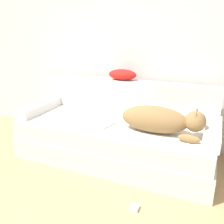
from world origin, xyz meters
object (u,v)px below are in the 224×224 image
at_px(couch, 115,140).
at_px(laptop, 98,123).
at_px(throw_pillow, 123,75).
at_px(power_adapter, 134,208).
at_px(dog, 160,120).

height_order(couch, laptop, laptop).
distance_m(throw_pillow, power_adapter, 1.56).
distance_m(couch, laptop, 0.31).
xyz_separation_m(couch, power_adapter, (0.49, -0.75, -0.20)).
bearing_deg(dog, throw_pillow, 140.35).
bearing_deg(power_adapter, couch, 122.95).
distance_m(dog, power_adapter, 0.87).
height_order(couch, dog, dog).
height_order(dog, laptop, dog).
relative_size(couch, laptop, 5.79).
height_order(throw_pillow, power_adapter, throw_pillow).
bearing_deg(power_adapter, dog, 87.01).
xyz_separation_m(dog, power_adapter, (-0.03, -0.66, -0.57)).
bearing_deg(laptop, couch, 47.14).
relative_size(couch, throw_pillow, 6.24).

